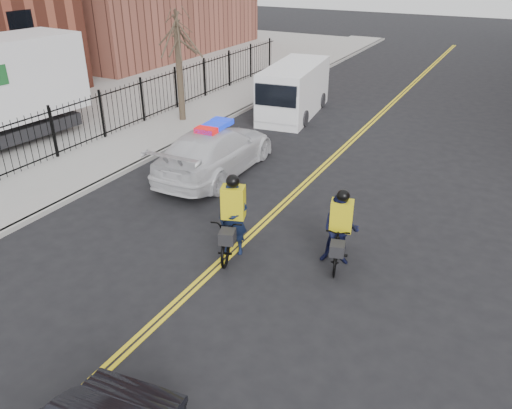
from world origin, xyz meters
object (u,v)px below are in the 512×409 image
object	(u,v)px
police_cruiser	(215,151)
cyclist_far	(340,235)
cyclist_near	(234,226)
cargo_van	(293,91)

from	to	relation	value
police_cruiser	cyclist_far	size ratio (longest dim) A/B	2.76
police_cruiser	cyclist_near	size ratio (longest dim) A/B	2.44
cyclist_near	cargo_van	bearing A→B (deg)	88.35
cyclist_near	cyclist_far	world-z (taller)	cyclist_near
cargo_van	cyclist_far	bearing A→B (deg)	-68.12
police_cruiser	cyclist_near	world-z (taller)	cyclist_near
cyclist_near	cyclist_far	size ratio (longest dim) A/B	1.13
police_cruiser	cargo_van	bearing A→B (deg)	-88.66
police_cruiser	cargo_van	size ratio (longest dim) A/B	0.99
police_cruiser	cyclist_near	xyz separation A→B (m)	(3.21, -4.20, -0.07)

